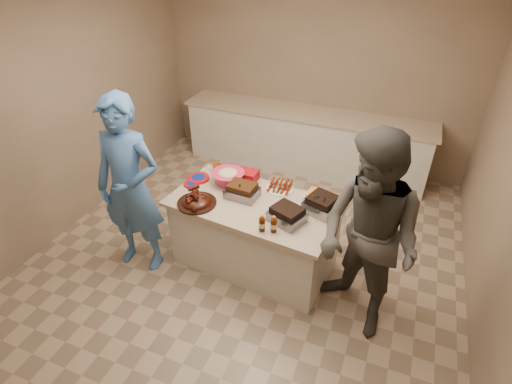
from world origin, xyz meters
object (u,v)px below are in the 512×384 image
at_px(guest_blue, 145,259).
at_px(guest_gray, 353,317).
at_px(island, 254,262).
at_px(roasting_pan, 321,211).
at_px(coleslaw_bowl, 228,184).
at_px(bbq_bottle_a, 262,231).
at_px(plastic_cup, 217,171).
at_px(bbq_bottle_b, 273,231).
at_px(rib_platter, 197,204).
at_px(mustard_bottle, 251,196).

distance_m(guest_blue, guest_gray, 2.30).
relative_size(island, roasting_pan, 5.89).
bearing_deg(coleslaw_bowl, bbq_bottle_a, -44.42).
bearing_deg(bbq_bottle_a, plastic_cup, 136.72).
xyz_separation_m(bbq_bottle_b, guest_gray, (0.82, 0.01, -0.80)).
relative_size(rib_platter, plastic_cup, 3.82).
distance_m(island, mustard_bottle, 0.81).
height_order(bbq_bottle_a, guest_gray, bbq_bottle_a).
height_order(bbq_bottle_a, plastic_cup, bbq_bottle_a).
xyz_separation_m(roasting_pan, mustard_bottle, (-0.72, -0.02, 0.00)).
bearing_deg(rib_platter, plastic_cup, 98.38).
xyz_separation_m(island, plastic_cup, (-0.62, 0.42, 0.80)).
distance_m(island, bbq_bottle_a, 0.91).
xyz_separation_m(rib_platter, roasting_pan, (1.17, 0.34, 0.00)).
bearing_deg(bbq_bottle_a, roasting_pan, 49.32).
xyz_separation_m(bbq_bottle_b, plastic_cup, (-0.95, 0.77, 0.00)).
bearing_deg(island, plastic_cup, 152.10).
bearing_deg(bbq_bottle_b, roasting_pan, 55.39).
relative_size(bbq_bottle_b, guest_blue, 0.09).
bearing_deg(guest_blue, island, 14.78).
distance_m(rib_platter, coleslaw_bowl, 0.47).
distance_m(bbq_bottle_b, guest_blue, 1.68).
relative_size(bbq_bottle_a, bbq_bottle_b, 1.00).
bearing_deg(rib_platter, guest_blue, -162.93).
bearing_deg(guest_blue, bbq_bottle_b, -2.57).
xyz_separation_m(rib_platter, guest_blue, (-0.63, -0.19, -0.80)).
distance_m(island, bbq_bottle_b, 0.93).
distance_m(coleslaw_bowl, bbq_bottle_b, 0.92).
height_order(rib_platter, coleslaw_bowl, coleslaw_bowl).
xyz_separation_m(bbq_bottle_a, bbq_bottle_b, (0.10, 0.03, 0.00)).
bearing_deg(island, mustard_bottle, 132.59).
relative_size(coleslaw_bowl, mustard_bottle, 3.00).
bearing_deg(island, bbq_bottle_b, -40.42).
distance_m(island, plastic_cup, 1.09).
relative_size(coleslaw_bowl, guest_blue, 0.18).
bearing_deg(plastic_cup, island, -34.20).
relative_size(bbq_bottle_b, guest_gray, 0.09).
distance_m(plastic_cup, guest_gray, 2.08).
distance_m(bbq_bottle_b, plastic_cup, 1.22).
bearing_deg(guest_blue, coleslaw_bowl, 35.37).
bearing_deg(plastic_cup, bbq_bottle_a, -43.28).
xyz_separation_m(mustard_bottle, guest_blue, (-1.08, -0.51, -0.80)).
distance_m(mustard_bottle, guest_blue, 1.43).
relative_size(island, guest_gray, 0.88).
relative_size(roasting_pan, coleslaw_bowl, 0.81).
xyz_separation_m(island, rib_platter, (-0.52, -0.22, 0.80)).
xyz_separation_m(island, coleslaw_bowl, (-0.39, 0.23, 0.80)).
bearing_deg(bbq_bottle_b, plastic_cup, 140.90).
bearing_deg(bbq_bottle_a, island, 121.20).
height_order(rib_platter, plastic_cup, rib_platter).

